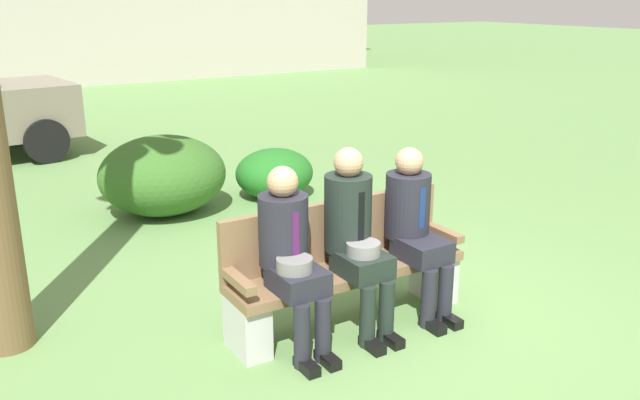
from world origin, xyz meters
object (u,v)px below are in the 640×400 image
Objects in this scene: seated_man_left at (290,251)px; shrub_mid_lawn at (163,175)px; seated_man_middle at (355,232)px; seated_man_right at (415,223)px; park_bench at (344,268)px; shrub_near_bench at (274,173)px.

seated_man_left is 0.91× the size of shrub_mid_lawn.
seated_man_middle is 0.95× the size of shrub_mid_lawn.
seated_man_right is at bearing -75.54° from shrub_mid_lawn.
park_bench is 1.96× the size of shrub_near_bench.
seated_man_left is at bearing -179.30° from seated_man_middle.
park_bench is at bearing 166.69° from seated_man_right.
park_bench is 0.34m from seated_man_middle.
seated_man_left and seated_man_right have the same top height.
shrub_near_bench is 1.34m from shrub_mid_lawn.
seated_man_middle is 1.41× the size of shrub_near_bench.
seated_man_middle is at bearing -84.67° from shrub_mid_lawn.
shrub_near_bench is at bearing -4.27° from shrub_mid_lawn.
seated_man_middle is (0.00, -0.13, 0.32)m from park_bench.
seated_man_right is (0.54, -0.13, 0.29)m from park_bench.
seated_man_middle is 3.38m from shrub_near_bench.
park_bench reaches higher than shrub_mid_lawn.
seated_man_right is at bearing -98.55° from shrub_near_bench.
shrub_near_bench is (1.02, 3.06, -0.12)m from park_bench.
seated_man_middle reaches higher than seated_man_right.
seated_man_right reaches higher than shrub_near_bench.
park_bench is 1.32× the size of shrub_mid_lawn.
shrub_mid_lawn is at bearing 95.33° from seated_man_middle.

